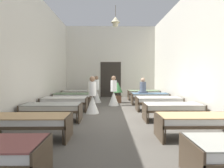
# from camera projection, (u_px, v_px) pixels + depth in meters

# --- Properties ---
(ground_plane) EXTENTS (6.69, 12.92, 0.10)m
(ground_plane) POSITION_uv_depth(u_px,v_px,m) (112.00, 117.00, 7.37)
(ground_plane) COLOR #59544C
(room_shell) EXTENTS (6.49, 12.52, 4.84)m
(room_shell) POSITION_uv_depth(u_px,v_px,m) (112.00, 54.00, 8.58)
(room_shell) COLOR silver
(room_shell) RESTS_ON ground
(bed_left_row_1) EXTENTS (1.90, 0.84, 0.57)m
(bed_left_row_1) POSITION_uv_depth(u_px,v_px,m) (29.00, 121.00, 4.59)
(bed_left_row_1) COLOR #473828
(bed_left_row_1) RESTS_ON ground
(bed_right_row_1) EXTENTS (1.90, 0.84, 0.57)m
(bed_right_row_1) POSITION_uv_depth(u_px,v_px,m) (197.00, 120.00, 4.65)
(bed_right_row_1) COLOR #473828
(bed_right_row_1) RESTS_ON ground
(bed_left_row_2) EXTENTS (1.90, 0.84, 0.57)m
(bed_left_row_2) POSITION_uv_depth(u_px,v_px,m) (52.00, 108.00, 6.41)
(bed_left_row_2) COLOR #473828
(bed_left_row_2) RESTS_ON ground
(bed_right_row_2) EXTENTS (1.90, 0.84, 0.57)m
(bed_right_row_2) POSITION_uv_depth(u_px,v_px,m) (173.00, 108.00, 6.47)
(bed_right_row_2) COLOR #473828
(bed_right_row_2) RESTS_ON ground
(bed_left_row_3) EXTENTS (1.90, 0.84, 0.57)m
(bed_left_row_3) POSITION_uv_depth(u_px,v_px,m) (65.00, 101.00, 8.23)
(bed_left_row_3) COLOR #473828
(bed_left_row_3) RESTS_ON ground
(bed_right_row_3) EXTENTS (1.90, 0.84, 0.57)m
(bed_right_row_3) POSITION_uv_depth(u_px,v_px,m) (159.00, 100.00, 8.29)
(bed_right_row_3) COLOR #473828
(bed_right_row_3) RESTS_ON ground
(bed_left_row_4) EXTENTS (1.90, 0.84, 0.57)m
(bed_left_row_4) POSITION_uv_depth(u_px,v_px,m) (73.00, 96.00, 10.04)
(bed_left_row_4) COLOR #473828
(bed_left_row_4) RESTS_ON ground
(bed_right_row_4) EXTENTS (1.90, 0.84, 0.57)m
(bed_right_row_4) POSITION_uv_depth(u_px,v_px,m) (150.00, 96.00, 10.10)
(bed_right_row_4) COLOR #473828
(bed_right_row_4) RESTS_ON ground
(bed_left_row_5) EXTENTS (1.90, 0.84, 0.57)m
(bed_left_row_5) POSITION_uv_depth(u_px,v_px,m) (78.00, 93.00, 11.86)
(bed_left_row_5) COLOR #473828
(bed_left_row_5) RESTS_ON ground
(bed_right_row_5) EXTENTS (1.90, 0.84, 0.57)m
(bed_right_row_5) POSITION_uv_depth(u_px,v_px,m) (144.00, 93.00, 11.92)
(bed_right_row_5) COLOR #473828
(bed_right_row_5) RESTS_ON ground
(nurse_near_aisle) EXTENTS (0.52, 0.52, 1.49)m
(nurse_near_aisle) POSITION_uv_depth(u_px,v_px,m) (114.00, 95.00, 9.68)
(nurse_near_aisle) COLOR white
(nurse_near_aisle) RESTS_ON ground
(nurse_mid_aisle) EXTENTS (0.52, 0.52, 1.49)m
(nurse_mid_aisle) POSITION_uv_depth(u_px,v_px,m) (92.00, 100.00, 7.72)
(nurse_mid_aisle) COLOR white
(nurse_mid_aisle) RESTS_ON ground
(nurse_far_aisle) EXTENTS (0.52, 0.52, 1.49)m
(nurse_far_aisle) POSITION_uv_depth(u_px,v_px,m) (96.00, 93.00, 10.72)
(nurse_far_aisle) COLOR white
(nurse_far_aisle) RESTS_ON ground
(patient_seated_primary) EXTENTS (0.44, 0.44, 0.80)m
(patient_seated_primary) POSITION_uv_depth(u_px,v_px,m) (143.00, 87.00, 10.12)
(patient_seated_primary) COLOR #515B70
(patient_seated_primary) RESTS_ON bed_right_row_4
(potted_plant) EXTENTS (0.54, 0.54, 1.14)m
(potted_plant) POSITION_uv_depth(u_px,v_px,m) (118.00, 90.00, 10.64)
(potted_plant) COLOR brown
(potted_plant) RESTS_ON ground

